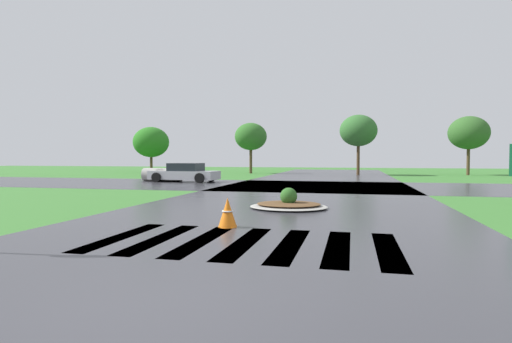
% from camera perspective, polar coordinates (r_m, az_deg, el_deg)
% --- Properties ---
extents(ground_plane, '(120.00, 120.00, 0.10)m').
position_cam_1_polar(ground_plane, '(4.65, -15.00, -20.06)').
color(ground_plane, '#38722D').
extents(asphalt_roadway, '(10.51, 80.00, 0.01)m').
position_cam_1_polar(asphalt_roadway, '(14.05, 4.73, -4.84)').
color(asphalt_roadway, '#35353A').
rests_on(asphalt_roadway, ground).
extents(asphalt_cross_road, '(90.00, 9.46, 0.01)m').
position_cam_1_polar(asphalt_cross_road, '(23.83, 8.24, -2.01)').
color(asphalt_cross_road, '#35353A').
rests_on(asphalt_cross_road, ground).
extents(crosswalk_stripes, '(5.85, 3.20, 0.01)m').
position_cam_1_polar(crosswalk_stripes, '(8.22, -1.56, -9.81)').
color(crosswalk_stripes, white).
rests_on(crosswalk_stripes, ground).
extents(median_island, '(2.55, 2.22, 0.68)m').
position_cam_1_polar(median_island, '(13.54, 4.55, -4.54)').
color(median_island, '#9E9B93').
rests_on(median_island, ground).
extents(car_white_sedan, '(4.66, 2.32, 1.26)m').
position_cam_1_polar(car_white_sedan, '(27.95, -9.86, -0.22)').
color(car_white_sedan, '#B7B7BF').
rests_on(car_white_sedan, ground).
extents(drainage_pipe_stack, '(2.77, 0.97, 0.91)m').
position_cam_1_polar(drainage_pipe_stack, '(28.81, -12.84, -0.43)').
color(drainage_pipe_stack, '#9E9B93').
rests_on(drainage_pipe_stack, ground).
extents(traffic_cone, '(0.45, 0.45, 0.71)m').
position_cam_1_polar(traffic_cone, '(9.92, -3.96, -5.75)').
color(traffic_cone, orange).
rests_on(traffic_cone, ground).
extents(background_treeline, '(44.75, 5.55, 5.52)m').
position_cam_1_polar(background_treeline, '(40.13, 10.01, 4.72)').
color(background_treeline, '#4C3823').
rests_on(background_treeline, ground).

